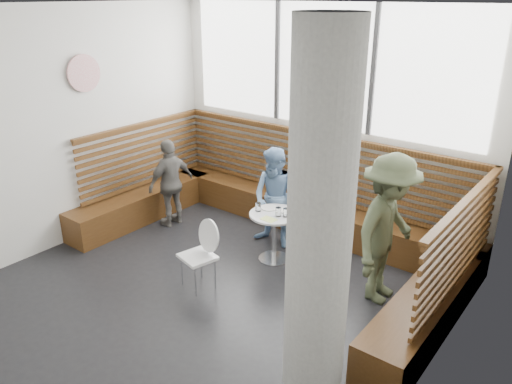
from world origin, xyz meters
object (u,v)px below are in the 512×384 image
Objects in this scene: cafe_table at (274,227)px; adult_man at (388,230)px; cafe_chair at (201,249)px; child_left at (171,183)px; concrete_column at (319,237)px; child_back at (276,198)px.

cafe_table is 0.38× the size of adult_man.
adult_man reaches higher than cafe_chair.
child_left is (-1.55, 0.98, 0.18)m from cafe_chair.
child_left is (-3.58, 1.76, -0.93)m from concrete_column.
concrete_column is 2.01m from adult_man.
cafe_chair is 2.15m from adult_man.
concrete_column is 4.77× the size of cafe_table.
cafe_chair is 1.84m from child_left.
concrete_column is 4.10m from child_left.
cafe_table is at bearing 91.99° from adult_man.
cafe_chair reaches higher than cafe_table.
child_back is at bearing 109.80° from child_left.
child_left is at bearing -168.05° from child_back.
adult_man is 1.25× the size of child_back.
adult_man is (1.50, 0.05, 0.39)m from cafe_table.
cafe_chair is at bearing -107.40° from cafe_table.
adult_man reaches higher than child_left.
child_left is (-1.62, -0.41, -0.03)m from child_back.
cafe_chair is 0.60× the size of child_back.
cafe_table is 0.48× the size of child_back.
concrete_column is 3.06m from child_back.
child_back is 1.68m from child_left.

